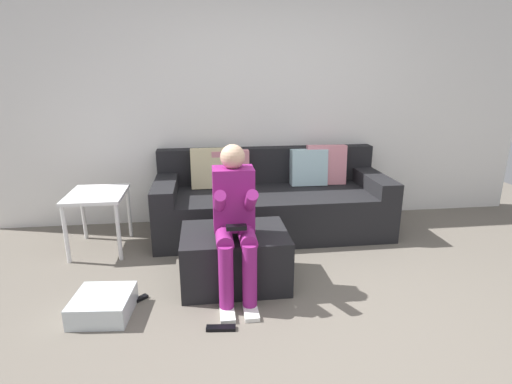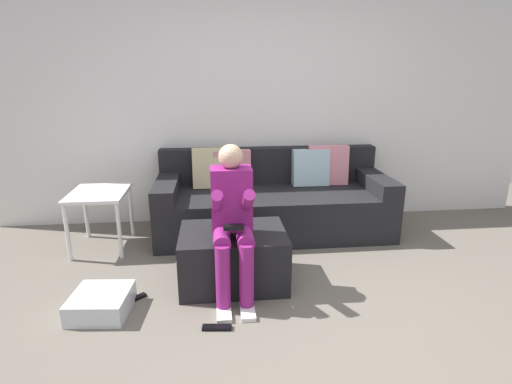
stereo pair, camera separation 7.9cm
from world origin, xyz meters
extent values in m
plane|color=#6B6359|center=(0.00, 0.00, 0.00)|extent=(7.74, 7.74, 0.00)
cube|color=white|center=(0.00, 2.29, 1.29)|extent=(5.95, 0.10, 2.59)
cube|color=black|center=(0.01, 1.78, 0.22)|extent=(2.34, 0.93, 0.44)
cube|color=black|center=(0.01, 2.16, 0.63)|extent=(2.34, 0.16, 0.39)
cube|color=black|center=(-1.06, 1.78, 0.52)|extent=(0.21, 0.93, 0.15)
cube|color=black|center=(1.07, 1.78, 0.52)|extent=(0.21, 0.93, 0.15)
cube|color=beige|center=(-0.60, 2.01, 0.65)|extent=(0.42, 0.17, 0.43)
cube|color=pink|center=(-0.40, 2.02, 0.64)|extent=(0.39, 0.11, 0.39)
cube|color=pink|center=(0.63, 2.01, 0.65)|extent=(0.43, 0.18, 0.43)
cube|color=silver|center=(0.43, 1.99, 0.63)|extent=(0.39, 0.19, 0.39)
cube|color=black|center=(-0.46, 0.78, 0.21)|extent=(0.82, 0.60, 0.43)
cube|color=#8C1E72|center=(-0.47, 0.70, 0.72)|extent=(0.30, 0.21, 0.46)
sphere|color=#D8AD8C|center=(-0.47, 0.70, 1.03)|extent=(0.18, 0.18, 0.18)
cylinder|color=#8C1E72|center=(-0.55, 0.54, 0.49)|extent=(0.12, 0.32, 0.12)
cylinder|color=#8C1E72|center=(-0.55, 0.38, 0.26)|extent=(0.10, 0.10, 0.46)
cube|color=white|center=(-0.55, 0.32, 0.01)|extent=(0.10, 0.22, 0.03)
cylinder|color=#8C1E72|center=(-0.58, 0.57, 0.73)|extent=(0.08, 0.36, 0.28)
cylinder|color=#8C1E72|center=(-0.39, 0.54, 0.49)|extent=(0.12, 0.32, 0.12)
cylinder|color=#8C1E72|center=(-0.39, 0.38, 0.26)|extent=(0.10, 0.10, 0.46)
cube|color=white|center=(-0.39, 0.32, 0.01)|extent=(0.10, 0.22, 0.03)
cylinder|color=#8C1E72|center=(-0.36, 0.57, 0.72)|extent=(0.08, 0.36, 0.29)
cube|color=black|center=(-0.47, 0.46, 0.59)|extent=(0.14, 0.06, 0.03)
cube|color=silver|center=(-1.39, 0.44, 0.07)|extent=(0.42, 0.42, 0.15)
cube|color=white|center=(-1.66, 1.58, 0.54)|extent=(0.50, 0.60, 0.03)
cylinder|color=white|center=(-1.88, 1.31, 0.26)|extent=(0.04, 0.04, 0.52)
cylinder|color=white|center=(-1.44, 1.31, 0.26)|extent=(0.04, 0.04, 0.52)
cylinder|color=white|center=(-1.88, 1.85, 0.26)|extent=(0.04, 0.04, 0.52)
cylinder|color=white|center=(-1.44, 1.85, 0.26)|extent=(0.04, 0.04, 0.52)
cube|color=black|center=(-0.60, 0.17, 0.01)|extent=(0.20, 0.07, 0.02)
cube|color=black|center=(-1.20, 0.58, 0.01)|extent=(0.16, 0.15, 0.02)
camera|label=1|loc=(-0.67, -2.08, 1.60)|focal=28.09mm
camera|label=2|loc=(-0.59, -2.09, 1.60)|focal=28.09mm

